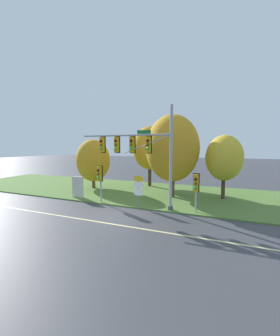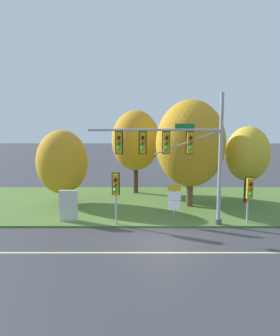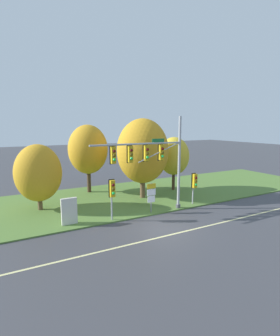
# 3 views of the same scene
# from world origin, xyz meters

# --- Properties ---
(ground_plane) EXTENTS (160.00, 160.00, 0.00)m
(ground_plane) POSITION_xyz_m (0.00, 0.00, 0.00)
(ground_plane) COLOR #3D3D42
(lane_stripe) EXTENTS (36.00, 0.16, 0.01)m
(lane_stripe) POSITION_xyz_m (0.00, -1.20, 0.00)
(lane_stripe) COLOR beige
(lane_stripe) RESTS_ON ground
(grass_verge) EXTENTS (48.00, 11.50, 0.10)m
(grass_verge) POSITION_xyz_m (0.00, 8.25, 0.05)
(grass_verge) COLOR #517533
(grass_verge) RESTS_ON ground
(traffic_signal_mast) EXTENTS (7.80, 0.49, 7.66)m
(traffic_signal_mast) POSITION_xyz_m (0.82, 2.89, 4.56)
(traffic_signal_mast) COLOR #9EA0A5
(traffic_signal_mast) RESTS_ON grass_verge
(pedestrian_signal_near_kerb) EXTENTS (0.46, 0.55, 3.09)m
(pedestrian_signal_near_kerb) POSITION_xyz_m (-2.70, 2.73, 2.34)
(pedestrian_signal_near_kerb) COLOR #9EA0A5
(pedestrian_signal_near_kerb) RESTS_ON grass_verge
(pedestrian_signal_further_along) EXTENTS (0.46, 0.55, 2.80)m
(pedestrian_signal_further_along) POSITION_xyz_m (5.14, 3.00, 2.09)
(pedestrian_signal_further_along) COLOR #9EA0A5
(pedestrian_signal_further_along) RESTS_ON grass_verge
(route_sign_post) EXTENTS (0.79, 0.08, 2.41)m
(route_sign_post) POSITION_xyz_m (0.72, 2.96, 1.59)
(route_sign_post) COLOR slate
(route_sign_post) RESTS_ON grass_verge
(tree_nearest_road) EXTENTS (3.75, 3.75, 5.44)m
(tree_nearest_road) POSITION_xyz_m (-7.02, 7.97, 3.19)
(tree_nearest_road) COLOR brown
(tree_nearest_road) RESTS_ON grass_verge
(tree_left_of_mast) EXTENTS (4.03, 4.03, 6.99)m
(tree_left_of_mast) POSITION_xyz_m (-1.66, 11.65, 4.56)
(tree_left_of_mast) COLOR #423021
(tree_left_of_mast) RESTS_ON grass_verge
(tree_behind_signpost) EXTENTS (4.89, 4.89, 7.57)m
(tree_behind_signpost) POSITION_xyz_m (2.27, 7.19, 4.60)
(tree_behind_signpost) COLOR brown
(tree_behind_signpost) RESTS_ON grass_verge
(tree_mid_verge) EXTENTS (3.24, 3.24, 5.70)m
(tree_mid_verge) POSITION_xyz_m (6.69, 8.29, 3.76)
(tree_mid_verge) COLOR #423021
(tree_mid_verge) RESTS_ON grass_verge
(info_kiosk) EXTENTS (1.10, 0.24, 1.90)m
(info_kiosk) POSITION_xyz_m (-5.66, 3.55, 1.04)
(info_kiosk) COLOR beige
(info_kiosk) RESTS_ON grass_verge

